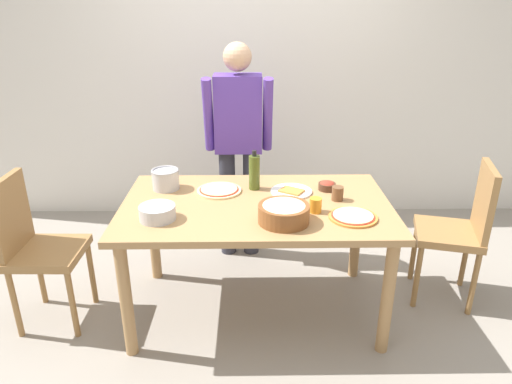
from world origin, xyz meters
The scene contains 16 objects.
ground centered at (0.00, 0.00, 0.00)m, with size 8.00×8.00×0.00m, color gray.
wall_back centered at (0.00, 1.60, 1.30)m, with size 5.60×0.10×2.60m, color silver.
dining_table centered at (0.00, 0.00, 0.67)m, with size 1.60×0.96×0.76m.
person_cook centered at (-0.12, 0.76, 0.94)m, with size 0.49×0.25×1.62m.
chair_wooden_left centered at (-1.32, -0.08, 0.54)m, with size 0.41×0.41×0.95m.
chair_wooden_right centered at (1.32, 0.12, 0.54)m, with size 0.49×0.49×0.95m.
pizza_raw_on_board centered at (-0.23, 0.18, 0.77)m, with size 0.28×0.28×0.02m.
pizza_cooked_on_tray centered at (0.53, -0.22, 0.77)m, with size 0.27×0.27×0.02m.
plate_with_slice centered at (0.22, 0.16, 0.77)m, with size 0.26×0.26×0.02m.
popcorn_bowl centered at (0.15, -0.26, 0.82)m, with size 0.28×0.28×0.11m.
mixing_bowl_steel centered at (-0.55, -0.21, 0.80)m, with size 0.20×0.20×0.08m.
small_sauce_bowl centered at (0.45, 0.20, 0.79)m, with size 0.11×0.11×0.06m.
olive_oil_bottle centered at (-0.01, 0.23, 0.87)m, with size 0.07×0.07×0.26m.
steel_pot centered at (-0.57, 0.24, 0.83)m, with size 0.17×0.17×0.13m.
cup_orange centered at (0.34, -0.13, 0.80)m, with size 0.07×0.07×0.09m, color orange.
cup_small_brown centered at (0.49, 0.04, 0.80)m, with size 0.07×0.07×0.09m, color brown.
Camera 1 is at (-0.04, -2.55, 1.89)m, focal length 32.80 mm.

